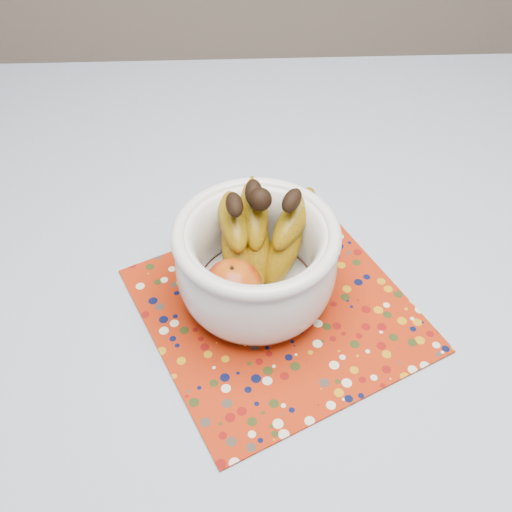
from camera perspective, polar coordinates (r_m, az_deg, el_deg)
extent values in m
plane|color=#2D2826|center=(1.54, 3.44, -21.39)|extent=(4.00, 4.00, 0.00)
cube|color=brown|center=(0.90, 5.46, -3.78)|extent=(1.20, 1.20, 0.04)
cylinder|color=brown|center=(1.59, -17.01, 1.89)|extent=(0.06, 0.06, 0.71)
cylinder|color=brown|center=(1.66, 20.98, 2.87)|extent=(0.06, 0.06, 0.71)
cube|color=#6576A8|center=(0.89, 5.57, -2.75)|extent=(1.32, 1.32, 0.01)
cube|color=#952008|center=(0.84, 2.04, -5.09)|extent=(0.46, 0.46, 0.00)
cylinder|color=silver|center=(0.85, 0.01, -3.55)|extent=(0.11, 0.11, 0.01)
cylinder|color=silver|center=(0.84, 0.01, -3.07)|extent=(0.16, 0.16, 0.01)
torus|color=silver|center=(0.76, 0.02, 2.11)|extent=(0.22, 0.22, 0.02)
ellipsoid|color=#730D04|center=(0.79, -2.23, -2.88)|extent=(0.08, 0.08, 0.07)
sphere|color=black|center=(0.78, 0.39, 5.41)|extent=(0.03, 0.03, 0.03)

